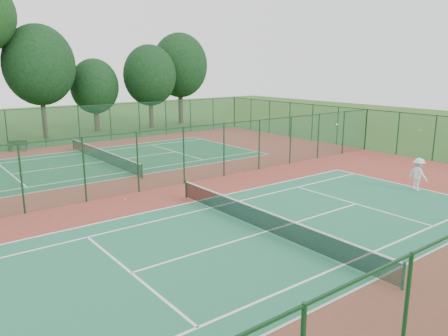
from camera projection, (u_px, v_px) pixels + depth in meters
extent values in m
plane|color=#2B541A|center=(163.00, 188.00, 25.93)|extent=(120.00, 120.00, 0.00)
cube|color=brown|center=(163.00, 187.00, 25.93)|extent=(40.00, 36.00, 0.01)
cube|color=#216B4B|center=(266.00, 232.00, 18.98)|extent=(23.77, 10.97, 0.01)
cube|color=#1E5F36|center=(103.00, 162.00, 32.87)|extent=(23.77, 10.97, 0.01)
cube|color=#184A2F|center=(62.00, 126.00, 39.42)|extent=(40.00, 0.02, 3.50)
cube|color=#143922|center=(61.00, 107.00, 39.03)|extent=(40.00, 0.05, 0.05)
cube|color=#1C5437|center=(366.00, 129.00, 37.42)|extent=(0.02, 36.00, 3.50)
cube|color=#14381D|center=(367.00, 109.00, 37.03)|extent=(0.05, 36.00, 0.05)
cube|color=#17472E|center=(162.00, 159.00, 25.53)|extent=(40.00, 0.02, 3.50)
cube|color=#14371B|center=(161.00, 130.00, 25.14)|extent=(40.00, 0.05, 0.05)
cylinder|color=#163D22|center=(403.00, 276.00, 13.94)|extent=(0.10, 0.10, 0.97)
cylinder|color=#163D22|center=(186.00, 189.00, 23.81)|extent=(0.10, 0.10, 0.97)
cube|color=black|center=(266.00, 221.00, 18.88)|extent=(0.02, 12.80, 0.85)
cube|color=white|center=(267.00, 212.00, 18.78)|extent=(0.04, 12.80, 0.06)
cylinder|color=#153B1F|center=(142.00, 171.00, 27.82)|extent=(0.10, 0.10, 0.97)
cylinder|color=#153B1F|center=(73.00, 144.00, 37.70)|extent=(0.10, 0.10, 0.97)
cube|color=black|center=(102.00, 156.00, 32.76)|extent=(0.02, 12.80, 0.85)
cube|color=white|center=(102.00, 150.00, 32.66)|extent=(0.04, 12.80, 0.06)
imported|color=silver|center=(418.00, 174.00, 25.11)|extent=(0.92, 1.33, 1.90)
cube|color=black|center=(11.00, 149.00, 36.87)|extent=(0.20, 0.40, 0.45)
cube|color=black|center=(26.00, 148.00, 37.26)|extent=(0.20, 0.40, 0.45)
cube|color=black|center=(18.00, 145.00, 37.01)|extent=(1.55, 0.85, 0.05)
cube|color=black|center=(18.00, 143.00, 36.78)|extent=(1.44, 0.50, 0.45)
sphere|color=gold|center=(249.00, 174.00, 29.04)|extent=(0.07, 0.07, 0.07)
sphere|color=yellow|center=(240.00, 173.00, 29.20)|extent=(0.07, 0.07, 0.07)
sphere|color=yellow|center=(125.00, 199.00, 23.55)|extent=(0.07, 0.07, 0.07)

